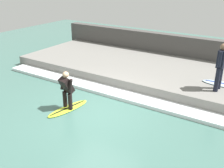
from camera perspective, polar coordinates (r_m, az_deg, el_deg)
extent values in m
plane|color=#426B60|center=(8.93, -3.09, -6.02)|extent=(28.00, 28.00, 0.00)
cube|color=slate|center=(12.05, 8.12, 2.88)|extent=(4.40, 12.33, 0.47)
cube|color=#474442|center=(14.08, 12.50, 7.61)|extent=(0.50, 12.95, 1.46)
cube|color=white|center=(10.00, 1.81, -2.26)|extent=(0.74, 11.71, 0.13)
ellipsoid|color=#BFE02D|center=(9.18, -9.52, -5.25)|extent=(1.71, 0.71, 0.06)
ellipsoid|color=black|center=(9.17, -9.54, -5.08)|extent=(1.52, 0.33, 0.01)
cylinder|color=black|center=(9.14, -10.20, -3.25)|extent=(0.15, 0.15, 0.56)
cylinder|color=black|center=(8.94, -9.09, -3.79)|extent=(0.15, 0.15, 0.56)
cube|color=black|center=(8.81, -9.89, -0.27)|extent=(0.49, 0.43, 0.59)
sphere|color=tan|center=(8.67, -10.05, 2.01)|extent=(0.21, 0.21, 0.21)
cylinder|color=black|center=(8.95, -10.73, 0.28)|extent=(0.10, 0.20, 0.50)
cylinder|color=black|center=(8.65, -9.04, -0.43)|extent=(0.10, 0.20, 0.50)
cylinder|color=black|center=(10.10, 22.41, 1.35)|extent=(0.16, 0.16, 0.86)
cylinder|color=black|center=(9.82, 21.91, 0.83)|extent=(0.16, 0.16, 0.86)
cube|color=black|center=(9.73, 22.80, 5.11)|extent=(0.41, 0.27, 0.61)
sphere|color=#846047|center=(9.63, 23.17, 7.43)|extent=(0.23, 0.23, 0.23)
cylinder|color=black|center=(9.94, 23.19, 5.60)|extent=(0.11, 0.12, 0.54)
cylinder|color=black|center=(9.51, 22.45, 5.01)|extent=(0.11, 0.12, 0.54)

